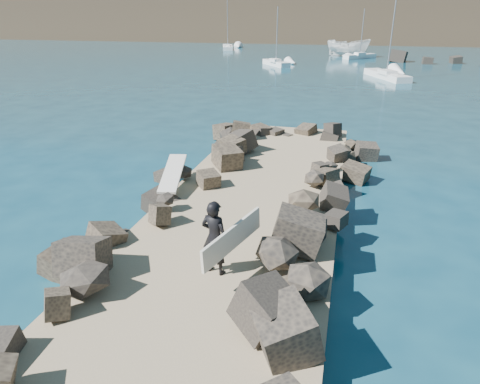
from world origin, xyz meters
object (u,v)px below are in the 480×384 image
Objects in this scene: surfer_with_board at (217,238)px; sailboat_b at (360,56)px; boat_imported at (348,48)px; surfboard_resting at (173,176)px.

surfer_with_board is 63.84m from sailboat_b.
surfer_with_board is (-1.67, -67.00, 0.19)m from boat_imported.
surfer_with_board is at bearing -93.25° from sailboat_b.
surfboard_resting is 1.14× the size of surfer_with_board.
boat_imported is at bearing 88.57° from surfer_with_board.
sailboat_b reaches higher than boat_imported.
surfer_with_board is at bearing -68.88° from surfboard_resting.
boat_imported reaches higher than surfer_with_board.
surfboard_resting is 0.35× the size of sailboat_b.
sailboat_b reaches higher than surfer_with_board.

